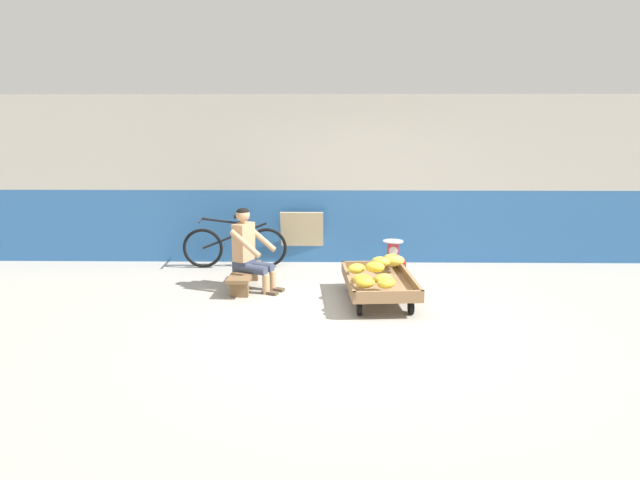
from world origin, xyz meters
name	(u,v)px	position (x,y,z in m)	size (l,w,h in m)	color
ground_plane	(352,321)	(0.00, 0.00, 0.00)	(80.00, 80.00, 0.00)	#A39E93
back_wall	(345,180)	(0.00, 2.92, 1.36)	(16.00, 0.30, 2.72)	#2D609E
banana_cart	(379,283)	(0.38, 0.75, 0.24)	(0.94, 1.49, 0.36)	#8E6B47
banana_pile	(379,270)	(0.37, 0.61, 0.46)	(0.82, 1.44, 0.26)	gold
low_bench	(245,275)	(-1.45, 1.29, 0.20)	(0.34, 1.11, 0.27)	brown
vendor_seated	(249,250)	(-1.37, 1.25, 0.57)	(0.74, 0.63, 1.14)	tan
plastic_crate	(392,270)	(0.67, 1.75, 0.15)	(0.36, 0.28, 0.30)	red
weighing_scale	(393,250)	(0.67, 1.75, 0.45)	(0.30, 0.30, 0.29)	#28282D
bicycle_near_left	(235,246)	(-1.77, 2.41, 0.35)	(1.66, 0.48, 0.86)	black
sign_board	(302,237)	(-0.71, 2.74, 0.43)	(0.70, 0.26, 0.87)	#C6B289
shopping_bag	(401,280)	(0.75, 1.31, 0.12)	(0.18, 0.12, 0.24)	#3370B7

